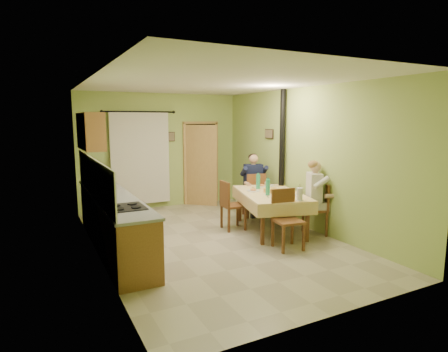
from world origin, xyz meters
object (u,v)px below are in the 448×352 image
dining_table (271,212)px  man_right (316,189)px  chair_far (254,204)px  chair_left (233,215)px  man_far (254,178)px  chair_near (288,232)px  stove_flue (282,173)px  chair_right (315,219)px

dining_table → man_right: man_right is taller
man_right → chair_far: bearing=36.9°
chair_left → man_right: man_right is taller
chair_far → man_far: (0.00, 0.01, 0.59)m
chair_near → man_right: (0.95, 0.42, 0.59)m
dining_table → chair_left: size_ratio=2.13×
chair_near → man_right: man_right is taller
man_far → chair_left: bearing=-129.6°
chair_near → stove_flue: stove_flue is taller
chair_right → stove_flue: 1.36m
chair_far → chair_right: chair_far is taller
chair_far → man_far: size_ratio=0.72×
chair_near → chair_right: (0.97, 0.42, -0.00)m
dining_table → chair_far: (0.28, 1.09, -0.09)m
man_right → chair_near: bearing=139.3°
dining_table → chair_near: bearing=-93.2°
dining_table → stove_flue: (0.65, 0.56, 0.65)m
chair_far → stove_flue: 0.98m
chair_right → man_far: bearing=37.0°
dining_table → chair_far: bearing=90.7°
chair_near → chair_left: 1.45m
chair_far → stove_flue: bearing=-42.0°
chair_near → man_far: bearing=-98.5°
chair_right → stove_flue: size_ratio=0.35×
chair_near → stove_flue: (0.98, 1.56, 0.73)m
man_right → stove_flue: 1.15m
stove_flue → man_far: bearing=123.8°
chair_far → man_far: man_far is taller
chair_far → dining_table: bearing=-91.2°
chair_far → chair_left: chair_far is taller
chair_left → stove_flue: bearing=99.7°
dining_table → man_right: 0.98m
dining_table → stove_flue: bearing=56.0°
chair_left → stove_flue: (1.27, 0.14, 0.73)m
chair_far → chair_right: size_ratio=1.02×
chair_far → chair_left: size_ratio=1.02×
stove_flue → man_right: bearing=-91.5°
chair_far → chair_near: 2.18m
chair_far → chair_near: (-0.62, -2.09, 0.00)m
chair_right → chair_left: 1.61m
chair_right → chair_left: bearing=76.8°
chair_near → chair_far: bearing=-98.6°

